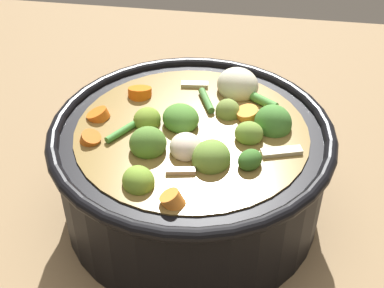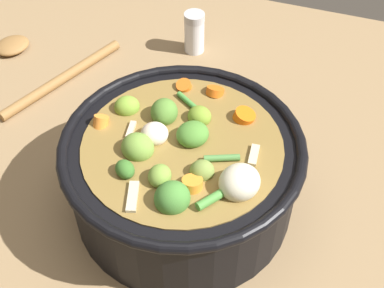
{
  "view_description": "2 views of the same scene",
  "coord_description": "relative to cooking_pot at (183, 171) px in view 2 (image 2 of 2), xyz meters",
  "views": [
    {
      "loc": [
        0.07,
        -0.45,
        0.46
      ],
      "look_at": [
        0.0,
        -0.0,
        0.1
      ],
      "focal_mm": 49.58,
      "sensor_mm": 36.0,
      "label": 1
    },
    {
      "loc": [
        0.41,
        0.16,
        0.58
      ],
      "look_at": [
        -0.02,
        0.01,
        0.1
      ],
      "focal_mm": 48.56,
      "sensor_mm": 36.0,
      "label": 2
    }
  ],
  "objects": [
    {
      "name": "cooking_pot",
      "position": [
        0.0,
        0.0,
        0.0
      ],
      "size": [
        0.31,
        0.31,
        0.15
      ],
      "color": "black",
      "rests_on": "ground_plane"
    },
    {
      "name": "salt_shaker",
      "position": [
        -0.34,
        -0.1,
        -0.03
      ],
      "size": [
        0.04,
        0.04,
        0.08
      ],
      "color": "silver",
      "rests_on": "ground_plane"
    },
    {
      "name": "wooden_spoon",
      "position": [
        -0.2,
        -0.35,
        -0.06
      ],
      "size": [
        0.25,
        0.23,
        0.02
      ],
      "color": "olive",
      "rests_on": "ground_plane"
    },
    {
      "name": "ground_plane",
      "position": [
        -0.0,
        -0.0,
        -0.07
      ],
      "size": [
        1.1,
        1.1,
        0.0
      ],
      "primitive_type": "plane",
      "color": "#8C704C"
    }
  ]
}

